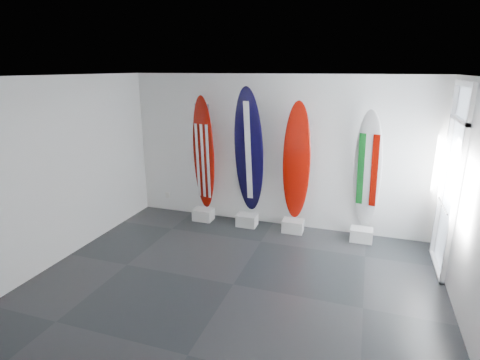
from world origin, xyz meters
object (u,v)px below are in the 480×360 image
(surfboard_usa, at_px, (204,154))
(surfboard_swiss, at_px, (297,162))
(surfboard_italy, at_px, (368,170))
(surfboard_navy, at_px, (249,152))

(surfboard_usa, xyz_separation_m, surfboard_swiss, (1.92, 0.00, -0.02))
(surfboard_usa, relative_size, surfboard_italy, 1.07)
(surfboard_navy, relative_size, surfboard_italy, 1.17)
(surfboard_navy, relative_size, surfboard_swiss, 1.12)
(surfboard_usa, xyz_separation_m, surfboard_navy, (0.97, 0.00, 0.10))
(surfboard_italy, bearing_deg, surfboard_usa, -165.55)
(surfboard_swiss, bearing_deg, surfboard_italy, -6.96)
(surfboard_navy, xyz_separation_m, surfboard_swiss, (0.95, 0.00, -0.12))
(surfboard_swiss, bearing_deg, surfboard_navy, 173.04)
(surfboard_swiss, height_order, surfboard_italy, surfboard_swiss)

